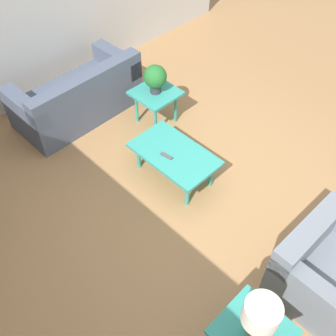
# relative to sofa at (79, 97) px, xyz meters

# --- Properties ---
(ground_plane) EXTENTS (14.00, 14.00, 0.00)m
(ground_plane) POSITION_rel_sofa_xyz_m (-2.20, -0.07, -0.30)
(ground_plane) COLOR #A87A4C
(wall_right) EXTENTS (0.12, 7.20, 2.70)m
(wall_right) POSITION_rel_sofa_xyz_m (0.86, -0.07, 1.05)
(wall_right) COLOR silver
(wall_right) RESTS_ON ground_plane
(sofa) EXTENTS (0.89, 1.74, 0.79)m
(sofa) POSITION_rel_sofa_xyz_m (0.00, 0.00, 0.00)
(sofa) COLOR #4C566B
(sofa) RESTS_ON ground_plane
(armchair) EXTENTS (0.85, 0.97, 0.74)m
(armchair) POSITION_rel_sofa_xyz_m (-3.78, -0.11, -0.00)
(armchair) COLOR slate
(armchair) RESTS_ON ground_plane
(coffee_table) EXTENTS (1.03, 0.61, 0.40)m
(coffee_table) POSITION_rel_sofa_xyz_m (-1.76, -0.11, 0.05)
(coffee_table) COLOR teal
(coffee_table) RESTS_ON ground_plane
(side_table_plant) EXTENTS (0.56, 0.56, 0.51)m
(side_table_plant) POSITION_rel_sofa_xyz_m (-0.86, -0.66, 0.13)
(side_table_plant) COLOR teal
(side_table_plant) RESTS_ON ground_plane
(side_table_lamp) EXTENTS (0.56, 0.56, 0.51)m
(side_table_lamp) POSITION_rel_sofa_xyz_m (-3.67, 0.92, 0.13)
(side_table_lamp) COLOR teal
(side_table_lamp) RESTS_ON ground_plane
(potted_plant) EXTENTS (0.30, 0.30, 0.39)m
(potted_plant) POSITION_rel_sofa_xyz_m (-0.86, -0.66, 0.43)
(potted_plant) COLOR #333338
(potted_plant) RESTS_ON side_table_plant
(table_lamp) EXTENTS (0.28, 0.28, 0.45)m
(table_lamp) POSITION_rel_sofa_xyz_m (-3.67, 0.92, 0.50)
(table_lamp) COLOR #997F4C
(table_lamp) RESTS_ON side_table_lamp
(remote_control) EXTENTS (0.16, 0.07, 0.02)m
(remote_control) POSITION_rel_sofa_xyz_m (-1.74, -0.00, 0.11)
(remote_control) COLOR #4C4C51
(remote_control) RESTS_ON coffee_table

